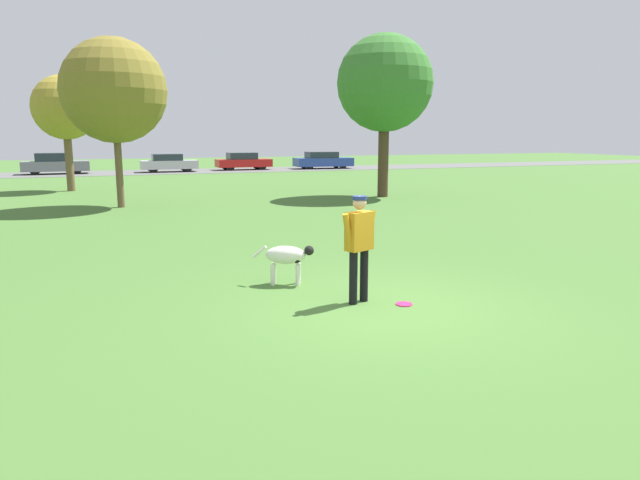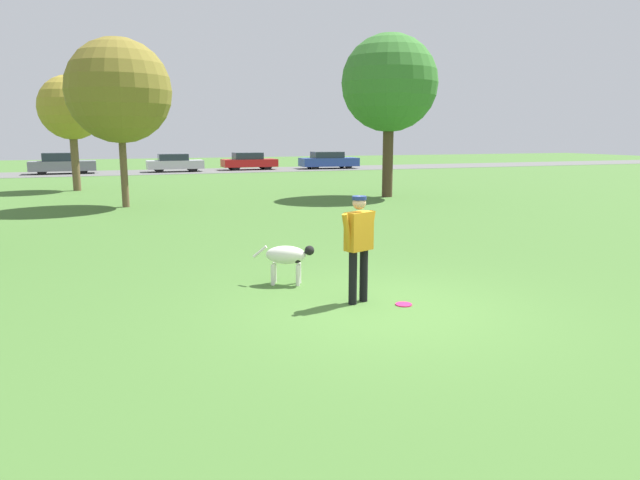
% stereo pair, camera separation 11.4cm
% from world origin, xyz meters
% --- Properties ---
extents(ground_plane, '(120.00, 120.00, 0.00)m').
position_xyz_m(ground_plane, '(0.00, 0.00, 0.00)').
color(ground_plane, '#426B2D').
extents(far_road_strip, '(120.00, 6.00, 0.01)m').
position_xyz_m(far_road_strip, '(0.00, 34.89, 0.01)').
color(far_road_strip, '#5B5B59').
rests_on(far_road_strip, ground_plane).
extents(person, '(0.69, 0.37, 1.69)m').
position_xyz_m(person, '(-0.25, 0.43, 1.01)').
color(person, black).
rests_on(person, ground_plane).
extents(dog, '(1.03, 0.60, 0.70)m').
position_xyz_m(dog, '(-0.95, 1.88, 0.50)').
color(dog, silver).
rests_on(dog, ground_plane).
extents(frisbee, '(0.26, 0.26, 0.02)m').
position_xyz_m(frisbee, '(0.37, 0.06, 0.01)').
color(frisbee, '#E52366').
rests_on(frisbee, ground_plane).
extents(tree_far_right, '(4.00, 4.00, 6.72)m').
position_xyz_m(tree_far_right, '(7.31, 14.37, 4.69)').
color(tree_far_right, '#4C3826').
rests_on(tree_far_right, ground_plane).
extents(tree_mid_center, '(3.68, 3.68, 5.99)m').
position_xyz_m(tree_mid_center, '(-3.30, 14.50, 4.14)').
color(tree_mid_center, brown).
rests_on(tree_mid_center, ground_plane).
extents(tree_far_left, '(2.96, 2.96, 5.34)m').
position_xyz_m(tree_far_left, '(-5.29, 21.91, 3.83)').
color(tree_far_left, brown).
rests_on(tree_far_left, ground_plane).
extents(parked_car_grey, '(4.26, 1.96, 1.42)m').
position_xyz_m(parked_car_grey, '(-6.78, 35.09, 0.69)').
color(parked_car_grey, slate).
rests_on(parked_car_grey, ground_plane).
extents(parked_car_silver, '(3.92, 1.70, 1.28)m').
position_xyz_m(parked_car_silver, '(0.62, 34.65, 0.64)').
color(parked_car_silver, '#B7B7BC').
rests_on(parked_car_silver, ground_plane).
extents(parked_car_red, '(4.13, 1.76, 1.30)m').
position_xyz_m(parked_car_red, '(6.18, 35.20, 0.65)').
color(parked_car_red, red).
rests_on(parked_car_red, ground_plane).
extents(parked_car_blue, '(4.59, 2.03, 1.32)m').
position_xyz_m(parked_car_blue, '(12.41, 34.59, 0.65)').
color(parked_car_blue, '#284293').
rests_on(parked_car_blue, ground_plane).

